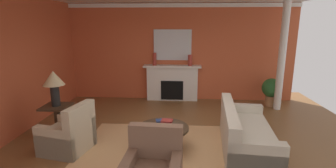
% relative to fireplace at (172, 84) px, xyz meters
% --- Properties ---
extents(ground_plane, '(8.74, 8.74, 0.00)m').
position_rel_fireplace_xyz_m(ground_plane, '(0.13, -3.18, -0.54)').
color(ground_plane, brown).
extents(wall_fireplace, '(7.32, 0.12, 3.02)m').
position_rel_fireplace_xyz_m(wall_fireplace, '(0.13, 0.21, 0.97)').
color(wall_fireplace, '#C65633').
rests_on(wall_fireplace, ground_plane).
extents(wall_window, '(0.12, 7.25, 3.02)m').
position_rel_fireplace_xyz_m(wall_window, '(-3.29, -2.88, 0.97)').
color(wall_window, '#C65633').
rests_on(wall_window, ground_plane).
extents(crown_moulding, '(7.32, 0.08, 0.12)m').
position_rel_fireplace_xyz_m(crown_moulding, '(0.13, 0.13, 2.41)').
color(crown_moulding, white).
extents(area_rug, '(3.21, 2.32, 0.01)m').
position_rel_fireplace_xyz_m(area_rug, '(-0.03, -3.30, -0.53)').
color(area_rug, tan).
rests_on(area_rug, ground_plane).
extents(fireplace, '(1.80, 0.35, 1.13)m').
position_rel_fireplace_xyz_m(fireplace, '(0.00, 0.00, 0.00)').
color(fireplace, white).
rests_on(fireplace, ground_plane).
extents(mantel_mirror, '(1.18, 0.04, 0.95)m').
position_rel_fireplace_xyz_m(mantel_mirror, '(-0.00, 0.12, 1.22)').
color(mantel_mirror, silver).
extents(sofa, '(1.09, 2.17, 0.85)m').
position_rel_fireplace_xyz_m(sofa, '(1.54, -3.25, -0.24)').
color(sofa, beige).
rests_on(sofa, ground_plane).
extents(armchair_near_window, '(0.95, 0.95, 0.95)m').
position_rel_fireplace_xyz_m(armchair_near_window, '(-1.83, -3.50, -0.23)').
color(armchair_near_window, '#C1B293').
rests_on(armchair_near_window, ground_plane).
extents(coffee_table, '(1.00, 1.00, 0.45)m').
position_rel_fireplace_xyz_m(coffee_table, '(-0.03, -3.30, -0.20)').
color(coffee_table, '#3D2D1E').
rests_on(coffee_table, ground_plane).
extents(side_table, '(0.56, 0.56, 0.70)m').
position_rel_fireplace_xyz_m(side_table, '(-2.34, -2.88, -0.14)').
color(side_table, '#3D2D1E').
rests_on(side_table, ground_plane).
extents(table_lamp, '(0.44, 0.44, 0.75)m').
position_rel_fireplace_xyz_m(table_lamp, '(-2.34, -2.88, 0.69)').
color(table_lamp, black).
rests_on(table_lamp, side_table).
extents(vase_mantel_right, '(0.13, 0.13, 0.34)m').
position_rel_fireplace_xyz_m(vase_mantel_right, '(0.55, -0.05, 0.76)').
color(vase_mantel_right, '#9E3328').
rests_on(vase_mantel_right, fireplace).
extents(vase_mantel_left, '(0.12, 0.12, 0.39)m').
position_rel_fireplace_xyz_m(vase_mantel_left, '(-0.55, -0.05, 0.79)').
color(vase_mantel_left, '#9E3328').
rests_on(vase_mantel_left, fireplace).
extents(book_red_cover, '(0.27, 0.26, 0.05)m').
position_rel_fireplace_xyz_m(book_red_cover, '(0.11, -3.45, -0.06)').
color(book_red_cover, navy).
rests_on(book_red_cover, coffee_table).
extents(book_art_folio, '(0.22, 0.19, 0.03)m').
position_rel_fireplace_xyz_m(book_art_folio, '(-0.09, -3.14, -0.02)').
color(book_art_folio, navy).
rests_on(book_art_folio, coffee_table).
extents(book_small_novel, '(0.24, 0.19, 0.04)m').
position_rel_fireplace_xyz_m(book_small_novel, '(0.04, -3.22, 0.01)').
color(book_small_novel, maroon).
rests_on(book_small_novel, coffee_table).
extents(potted_plant, '(0.56, 0.56, 0.83)m').
position_rel_fireplace_xyz_m(potted_plant, '(2.96, -0.42, -0.04)').
color(potted_plant, '#A8754C').
rests_on(potted_plant, ground_plane).
extents(column_white, '(0.20, 0.20, 3.02)m').
position_rel_fireplace_xyz_m(column_white, '(3.06, -0.72, 0.97)').
color(column_white, white).
rests_on(column_white, ground_plane).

